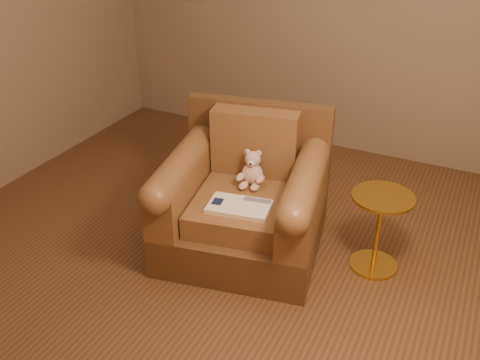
% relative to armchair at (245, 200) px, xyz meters
% --- Properties ---
extents(floor, '(4.00, 4.00, 0.00)m').
position_rel_armchair_xyz_m(floor, '(-0.10, -0.23, -0.34)').
color(floor, brown).
rests_on(floor, ground).
extents(armchair, '(1.15, 1.11, 0.89)m').
position_rel_armchair_xyz_m(armchair, '(0.00, 0.00, 0.00)').
color(armchair, '#56371C').
rests_on(armchair, floor).
extents(teddy_bear, '(0.18, 0.20, 0.24)m').
position_rel_armchair_xyz_m(teddy_bear, '(0.01, 0.09, 0.17)').
color(teddy_bear, '#D7AC97').
rests_on(teddy_bear, armchair).
extents(guidebook, '(0.41, 0.29, 0.03)m').
position_rel_armchair_xyz_m(guidebook, '(0.07, -0.23, 0.10)').
color(guidebook, beige).
rests_on(guidebook, armchair).
extents(side_table, '(0.38, 0.38, 0.53)m').
position_rel_armchair_xyz_m(side_table, '(0.85, 0.14, -0.06)').
color(side_table, gold).
rests_on(side_table, floor).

